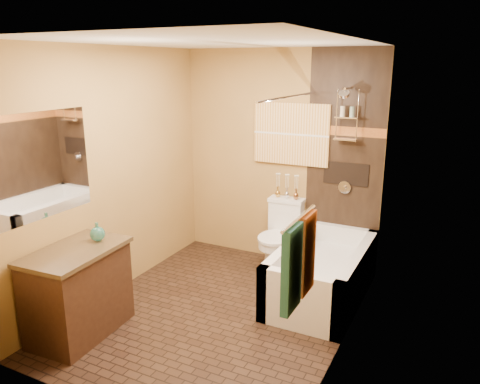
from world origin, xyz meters
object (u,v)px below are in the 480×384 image
Objects in this scene: sunset_painting at (291,134)px; vanity at (78,291)px; toilet at (280,235)px; bathtub at (322,277)px.

sunset_painting reaches higher than vanity.
toilet is 0.86× the size of vanity.
sunset_painting is 1.65m from bathtub.
vanity reaches higher than bathtub.
toilet reaches higher than vanity.
bathtub is 1.61× the size of vanity.
sunset_painting is at bearing 61.91° from vanity.
vanity is (-1.07, -2.06, -0.01)m from toilet.
bathtub is 1.86× the size of toilet.
toilet is 2.32m from vanity.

